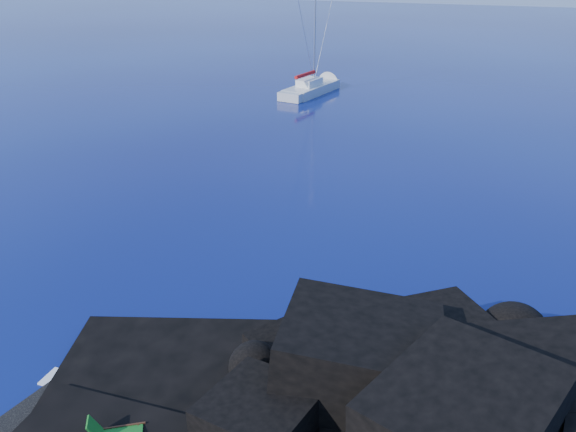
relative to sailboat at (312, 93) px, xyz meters
name	(u,v)px	position (x,y,z in m)	size (l,w,h in m)	color
surf_foam	(210,376)	(13.77, -44.39, 0.00)	(10.00, 8.00, 0.06)	white
sailboat	(312,93)	(0.00, 0.00, 0.00)	(2.75, 13.13, 13.77)	silver
deck_chair	(119,428)	(13.08, -48.25, 0.87)	(1.50, 0.66, 1.03)	#17681D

